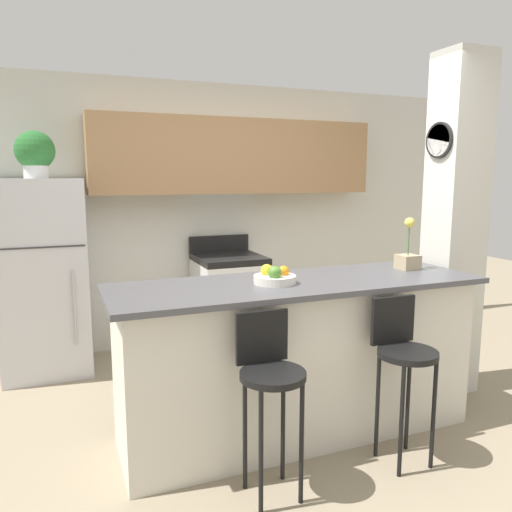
{
  "coord_description": "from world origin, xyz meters",
  "views": [
    {
      "loc": [
        -1.39,
        -2.73,
        1.65
      ],
      "look_at": [
        0.0,
        0.72,
        1.06
      ],
      "focal_mm": 35.0,
      "sensor_mm": 36.0,
      "label": 1
    }
  ],
  "objects_px": {
    "bar_stool_left": "(270,377)",
    "potted_plant_on_fridge": "(35,153)",
    "stove_range": "(229,301)",
    "bar_stool_right": "(403,356)",
    "refrigerator": "(43,278)",
    "fruit_bowl": "(275,277)",
    "orchid_vase": "(408,256)"
  },
  "relations": [
    {
      "from": "stove_range",
      "to": "fruit_bowl",
      "type": "distance_m",
      "value": 1.85
    },
    {
      "from": "bar_stool_left",
      "to": "potted_plant_on_fridge",
      "type": "xyz_separation_m",
      "value": [
        -1.1,
        2.23,
        1.21
      ]
    },
    {
      "from": "bar_stool_right",
      "to": "fruit_bowl",
      "type": "xyz_separation_m",
      "value": [
        -0.59,
        0.49,
        0.41
      ]
    },
    {
      "from": "orchid_vase",
      "to": "fruit_bowl",
      "type": "distance_m",
      "value": 1.07
    },
    {
      "from": "stove_range",
      "to": "orchid_vase",
      "type": "distance_m",
      "value": 1.92
    },
    {
      "from": "bar_stool_left",
      "to": "fruit_bowl",
      "type": "height_order",
      "value": "fruit_bowl"
    },
    {
      "from": "stove_range",
      "to": "orchid_vase",
      "type": "xyz_separation_m",
      "value": [
        0.77,
        -1.64,
        0.64
      ]
    },
    {
      "from": "potted_plant_on_fridge",
      "to": "orchid_vase",
      "type": "bearing_deg",
      "value": -34.36
    },
    {
      "from": "refrigerator",
      "to": "potted_plant_on_fridge",
      "type": "relative_size",
      "value": 4.32
    },
    {
      "from": "bar_stool_left",
      "to": "potted_plant_on_fridge",
      "type": "relative_size",
      "value": 2.53
    },
    {
      "from": "bar_stool_left",
      "to": "potted_plant_on_fridge",
      "type": "distance_m",
      "value": 2.76
    },
    {
      "from": "refrigerator",
      "to": "orchid_vase",
      "type": "xyz_separation_m",
      "value": [
        2.41,
        -1.64,
        0.28
      ]
    },
    {
      "from": "stove_range",
      "to": "bar_stool_right",
      "type": "xyz_separation_m",
      "value": [
        0.3,
        -2.23,
        0.18
      ]
    },
    {
      "from": "bar_stool_right",
      "to": "potted_plant_on_fridge",
      "type": "height_order",
      "value": "potted_plant_on_fridge"
    },
    {
      "from": "bar_stool_right",
      "to": "refrigerator",
      "type": "bearing_deg",
      "value": 130.91
    },
    {
      "from": "stove_range",
      "to": "orchid_vase",
      "type": "height_order",
      "value": "orchid_vase"
    },
    {
      "from": "stove_range",
      "to": "bar_stool_left",
      "type": "xyz_separation_m",
      "value": [
        -0.54,
        -2.23,
        0.18
      ]
    },
    {
      "from": "bar_stool_left",
      "to": "fruit_bowl",
      "type": "xyz_separation_m",
      "value": [
        0.24,
        0.49,
        0.41
      ]
    },
    {
      "from": "refrigerator",
      "to": "fruit_bowl",
      "type": "distance_m",
      "value": 2.21
    },
    {
      "from": "stove_range",
      "to": "orchid_vase",
      "type": "bearing_deg",
      "value": -64.86
    },
    {
      "from": "potted_plant_on_fridge",
      "to": "fruit_bowl",
      "type": "distance_m",
      "value": 2.33
    },
    {
      "from": "orchid_vase",
      "to": "stove_range",
      "type": "bearing_deg",
      "value": 115.14
    },
    {
      "from": "orchid_vase",
      "to": "fruit_bowl",
      "type": "height_order",
      "value": "orchid_vase"
    },
    {
      "from": "refrigerator",
      "to": "stove_range",
      "type": "height_order",
      "value": "refrigerator"
    },
    {
      "from": "refrigerator",
      "to": "potted_plant_on_fridge",
      "type": "bearing_deg",
      "value": 119.0
    },
    {
      "from": "refrigerator",
      "to": "bar_stool_left",
      "type": "xyz_separation_m",
      "value": [
        1.1,
        -2.23,
        -0.18
      ]
    },
    {
      "from": "refrigerator",
      "to": "stove_range",
      "type": "bearing_deg",
      "value": -0.14
    },
    {
      "from": "bar_stool_left",
      "to": "fruit_bowl",
      "type": "distance_m",
      "value": 0.69
    },
    {
      "from": "refrigerator",
      "to": "bar_stool_left",
      "type": "bearing_deg",
      "value": -63.8
    },
    {
      "from": "bar_stool_right",
      "to": "fruit_bowl",
      "type": "relative_size",
      "value": 3.71
    },
    {
      "from": "orchid_vase",
      "to": "bar_stool_left",
      "type": "bearing_deg",
      "value": -155.92
    },
    {
      "from": "stove_range",
      "to": "bar_stool_right",
      "type": "relative_size",
      "value": 1.11
    }
  ]
}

